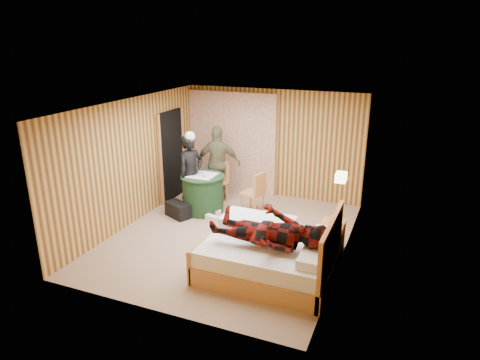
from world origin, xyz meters
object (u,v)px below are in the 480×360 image
at_px(duffel_bag, 178,210).
at_px(chair_near, 256,190).
at_px(nightstand, 331,237).
at_px(woman_standing, 191,174).
at_px(man_at_table, 218,164).
at_px(man_on_bed, 269,223).
at_px(round_table, 203,193).
at_px(bed, 271,255).
at_px(wall_lamp, 341,177).
at_px(chair_far, 219,178).

bearing_deg(duffel_bag, chair_near, 53.09).
height_order(nightstand, chair_near, chair_near).
distance_m(woman_standing, man_at_table, 0.85).
relative_size(woman_standing, man_on_bed, 0.94).
distance_m(round_table, man_on_bed, 3.08).
relative_size(bed, round_table, 2.19).
bearing_deg(bed, chair_near, 116.04).
height_order(bed, duffel_bag, bed).
relative_size(nightstand, duffel_bag, 1.03).
xyz_separation_m(wall_lamp, nightstand, (-0.04, -0.32, -1.02)).
distance_m(nightstand, chair_far, 3.27).
bearing_deg(woman_standing, nightstand, -79.97).
height_order(wall_lamp, man_at_table, man_at_table).
bearing_deg(woman_standing, wall_lamp, -74.28).
bearing_deg(wall_lamp, chair_far, 157.62).
relative_size(chair_far, man_at_table, 0.54).
relative_size(wall_lamp, bed, 0.13).
bearing_deg(man_at_table, chair_far, 103.67).
height_order(duffel_bag, woman_standing, woman_standing).
height_order(chair_far, woman_standing, woman_standing).
bearing_deg(chair_near, bed, 40.62).
distance_m(nightstand, woman_standing, 3.31).
distance_m(wall_lamp, chair_near, 2.17).
xyz_separation_m(nightstand, round_table, (-2.91, 0.80, 0.14)).
distance_m(wall_lamp, chair_far, 3.25).
xyz_separation_m(duffel_bag, woman_standing, (0.10, 0.45, 0.68)).
bearing_deg(man_at_table, chair_near, 140.22).
bearing_deg(duffel_bag, round_table, 77.54).
distance_m(nightstand, round_table, 3.02).
bearing_deg(man_at_table, woman_standing, 55.97).
xyz_separation_m(chair_far, man_on_bed, (2.15, -2.82, 0.45)).
xyz_separation_m(woman_standing, man_at_table, (0.25, 0.81, 0.03)).
height_order(chair_near, duffel_bag, chair_near).
xyz_separation_m(chair_far, duffel_bag, (-0.39, -1.20, -0.38)).
xyz_separation_m(nightstand, woman_standing, (-3.17, 0.77, 0.55)).
relative_size(chair_near, man_on_bed, 0.52).
xyz_separation_m(wall_lamp, chair_far, (-2.93, 1.20, -0.76)).
bearing_deg(bed, nightstand, 54.63).
bearing_deg(chair_near, wall_lamp, 81.56).
bearing_deg(woman_standing, round_table, -60.04).
xyz_separation_m(chair_far, woman_standing, (-0.29, -0.76, 0.30)).
bearing_deg(woman_standing, chair_near, -51.97).
bearing_deg(chair_near, woman_standing, -61.05).
xyz_separation_m(duffel_bag, man_on_bed, (2.54, -1.62, 0.83)).
xyz_separation_m(wall_lamp, round_table, (-2.96, 0.48, -0.88)).
bearing_deg(nightstand, chair_far, 152.12).
relative_size(wall_lamp, man_on_bed, 0.15).
xyz_separation_m(nightstand, chair_near, (-1.82, 1.11, 0.25)).
bearing_deg(round_table, man_on_bed, -43.77).
bearing_deg(duffel_bag, man_on_bed, -8.05).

